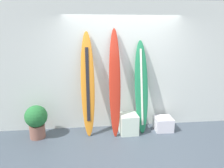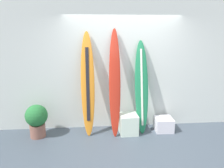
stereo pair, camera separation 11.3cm
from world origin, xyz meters
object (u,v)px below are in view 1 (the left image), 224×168
surfboard_sunset (88,85)px  display_block_left (129,124)px  display_block_center (163,124)px  potted_plant (36,120)px  surfboard_crimson (115,83)px  surfboard_emerald (141,88)px

surfboard_sunset → display_block_left: size_ratio=5.08×
display_block_center → potted_plant: size_ratio=0.56×
display_block_left → surfboard_crimson: bearing=162.5°
surfboard_emerald → surfboard_crimson: bearing=-175.2°
surfboard_crimson → surfboard_emerald: bearing=4.8°
display_block_left → display_block_center: display_block_left is taller
surfboard_crimson → surfboard_emerald: 0.60m
surfboard_emerald → display_block_center: 0.98m
surfboard_crimson → display_block_center: (1.10, -0.03, -0.97)m
surfboard_crimson → display_block_left: 0.95m
surfboard_emerald → potted_plant: 2.30m
surfboard_crimson → potted_plant: surfboard_crimson is taller
surfboard_crimson → display_block_center: bearing=-1.4°
surfboard_crimson → display_block_left: surfboard_crimson is taller
surfboard_sunset → display_block_left: surfboard_sunset is taller
potted_plant → surfboard_sunset: bearing=6.4°
display_block_center → surfboard_crimson: bearing=178.6°
surfboard_sunset → surfboard_emerald: (1.15, 0.01, -0.10)m
display_block_center → potted_plant: potted_plant is taller
display_block_left → potted_plant: 1.94m
surfboard_sunset → potted_plant: surfboard_sunset is taller
surfboard_emerald → potted_plant: size_ratio=2.84×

